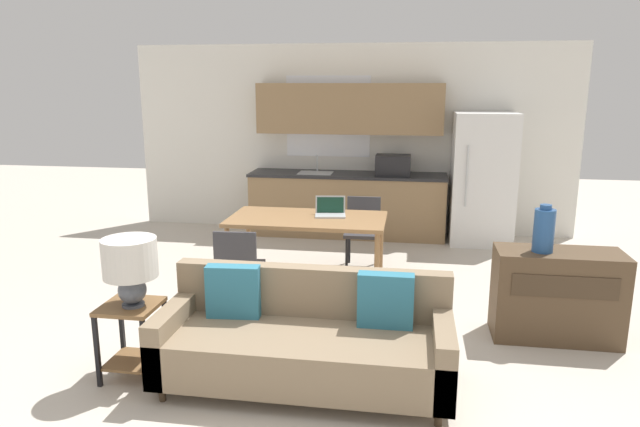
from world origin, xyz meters
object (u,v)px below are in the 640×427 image
(vase, at_px, (544,230))
(couch, at_px, (306,340))
(dining_chair_far_right, at_px, (363,228))
(table_lamp, at_px, (130,263))
(laptop, at_px, (330,211))
(refrigerator, at_px, (482,179))
(side_table, at_px, (132,329))
(credenza, at_px, (556,295))
(dining_table, at_px, (307,223))
(dining_chair_near_left, at_px, (239,265))

(vase, bearing_deg, couch, -149.90)
(dining_chair_far_right, bearing_deg, couch, -94.83)
(table_lamp, height_order, laptop, table_lamp)
(refrigerator, relative_size, side_table, 3.10)
(couch, xyz_separation_m, vase, (1.82, 1.05, 0.63))
(side_table, height_order, credenza, credenza)
(credenza, height_order, dining_chair_far_right, dining_chair_far_right)
(laptop, bearing_deg, side_table, -125.30)
(refrigerator, relative_size, table_lamp, 3.50)
(refrigerator, height_order, side_table, refrigerator)
(dining_table, relative_size, table_lamp, 3.25)
(laptop, bearing_deg, refrigerator, 39.79)
(table_lamp, xyz_separation_m, credenza, (3.22, 1.21, -0.50))
(table_lamp, height_order, credenza, table_lamp)
(refrigerator, relative_size, dining_chair_near_left, 2.15)
(dining_chair_near_left, distance_m, laptop, 1.24)
(dining_chair_far_right, bearing_deg, vase, -48.17)
(couch, relative_size, table_lamp, 4.11)
(side_table, xyz_separation_m, table_lamp, (0.04, -0.02, 0.52))
(dining_chair_far_right, bearing_deg, side_table, -117.91)
(couch, xyz_separation_m, dining_chair_far_right, (0.17, 2.81, 0.14))
(dining_chair_near_left, relative_size, dining_chair_far_right, 1.00)
(dining_table, bearing_deg, refrigerator, 46.31)
(credenza, relative_size, dining_chair_near_left, 1.26)
(credenza, xyz_separation_m, vase, (-0.16, -0.03, 0.58))
(laptop, bearing_deg, vase, -37.31)
(side_table, distance_m, table_lamp, 0.52)
(dining_table, distance_m, dining_chair_far_right, 0.98)
(vase, relative_size, laptop, 1.14)
(dining_table, xyz_separation_m, laptop, (0.23, 0.13, 0.11))
(refrigerator, height_order, couch, refrigerator)
(refrigerator, height_order, dining_table, refrigerator)
(refrigerator, relative_size, credenza, 1.70)
(credenza, xyz_separation_m, dining_chair_near_left, (-2.85, 0.14, 0.08))
(dining_chair_near_left, xyz_separation_m, dining_chair_far_right, (1.05, 1.59, 0.00))
(refrigerator, bearing_deg, credenza, -84.33)
(side_table, distance_m, dining_chair_near_left, 1.40)
(dining_table, bearing_deg, table_lamp, -112.76)
(refrigerator, distance_m, side_table, 5.19)
(dining_chair_near_left, bearing_deg, side_table, 68.15)
(dining_table, height_order, dining_chair_far_right, dining_chair_far_right)
(credenza, bearing_deg, refrigerator, 95.67)
(table_lamp, xyz_separation_m, vase, (3.07, 1.18, 0.07))
(credenza, relative_size, vase, 2.59)
(vase, bearing_deg, laptop, 150.74)
(refrigerator, height_order, laptop, refrigerator)
(dining_table, distance_m, credenza, 2.52)
(side_table, relative_size, dining_chair_far_right, 0.69)
(dining_table, bearing_deg, vase, -23.78)
(vase, distance_m, dining_chair_far_right, 2.45)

